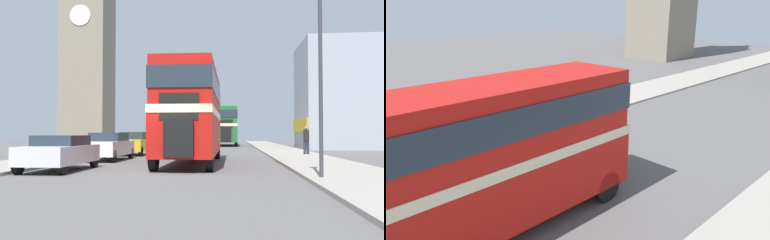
% 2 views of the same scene
% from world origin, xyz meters
% --- Properties ---
extents(ground_plane, '(120.00, 120.00, 0.00)m').
position_xyz_m(ground_plane, '(0.00, 0.00, 0.00)').
color(ground_plane, '#565454').
extents(sidewalk_right, '(3.50, 120.00, 0.12)m').
position_xyz_m(sidewalk_right, '(6.75, 0.00, 0.06)').
color(sidewalk_right, gray).
rests_on(sidewalk_right, ground_plane).
extents(double_decker_bus, '(2.43, 10.38, 4.37)m').
position_xyz_m(double_decker_bus, '(0.84, 4.43, 2.59)').
color(double_decker_bus, '#B2140F').
rests_on(double_decker_bus, ground_plane).
extents(bus_distant, '(2.50, 10.95, 4.44)m').
position_xyz_m(bus_distant, '(2.07, 35.25, 2.63)').
color(bus_distant, '#1E602D').
rests_on(bus_distant, ground_plane).
extents(car_parked_near, '(1.82, 4.28, 1.37)m').
position_xyz_m(car_parked_near, '(-3.89, 0.17, 0.72)').
color(car_parked_near, silver).
rests_on(car_parked_near, ground_plane).
extents(car_parked_mid, '(1.79, 4.57, 1.48)m').
position_xyz_m(car_parked_mid, '(-3.88, 6.63, 0.77)').
color(car_parked_mid, white).
rests_on(car_parked_mid, ground_plane).
extents(car_parked_far, '(1.76, 4.06, 1.54)m').
position_xyz_m(car_parked_far, '(-3.77, 12.20, 0.79)').
color(car_parked_far, gold).
rests_on(car_parked_far, ground_plane).
extents(pedestrian_walking, '(0.36, 0.36, 1.79)m').
position_xyz_m(pedestrian_walking, '(7.49, 12.12, 1.13)').
color(pedestrian_walking, '#282833').
rests_on(pedestrian_walking, sidewalk_right).
extents(street_lamp, '(0.36, 0.36, 5.86)m').
position_xyz_m(street_lamp, '(5.45, -2.63, 3.96)').
color(street_lamp, '#38383D').
rests_on(street_lamp, sidewalk_right).
extents(church_tower, '(6.11, 6.11, 30.43)m').
position_xyz_m(church_tower, '(-16.13, 38.38, 15.56)').
color(church_tower, gray).
rests_on(church_tower, ground_plane).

